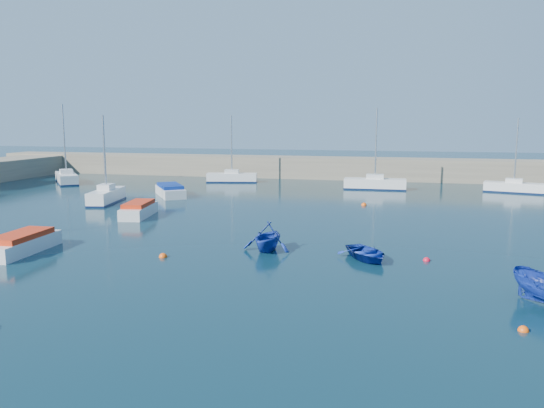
% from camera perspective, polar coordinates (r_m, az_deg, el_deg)
% --- Properties ---
extents(ground, '(220.00, 220.00, 0.00)m').
position_cam_1_polar(ground, '(22.08, -3.36, -9.85)').
color(ground, '#0C2834').
rests_on(ground, ground).
extents(back_wall, '(96.00, 4.50, 2.60)m').
position_cam_1_polar(back_wall, '(66.51, 8.38, 3.83)').
color(back_wall, '#78705C').
rests_on(back_wall, ground).
extents(sailboat_3, '(2.58, 5.79, 7.60)m').
position_cam_1_polar(sailboat_3, '(48.51, -17.37, 0.88)').
color(sailboat_3, silver).
rests_on(sailboat_3, ground).
extents(sailboat_4, '(5.86, 6.46, 8.98)m').
position_cam_1_polar(sailboat_4, '(65.66, -21.23, 2.66)').
color(sailboat_4, silver).
rests_on(sailboat_4, ground).
extents(sailboat_5, '(6.02, 2.80, 7.73)m').
position_cam_1_polar(sailboat_5, '(62.26, -4.33, 2.90)').
color(sailboat_5, silver).
rests_on(sailboat_5, ground).
extents(sailboat_6, '(6.40, 1.95, 8.43)m').
position_cam_1_polar(sailboat_6, '(56.58, 11.00, 2.19)').
color(sailboat_6, silver).
rests_on(sailboat_6, ground).
extents(sailboat_7, '(5.75, 2.84, 7.38)m').
position_cam_1_polar(sailboat_7, '(58.24, 24.56, 1.67)').
color(sailboat_7, silver).
rests_on(sailboat_7, ground).
extents(motorboat_0, '(1.97, 5.01, 1.10)m').
position_cam_1_polar(motorboat_0, '(31.96, -25.32, -3.84)').
color(motorboat_0, silver).
rests_on(motorboat_0, ground).
extents(motorboat_1, '(2.36, 4.80, 1.13)m').
position_cam_1_polar(motorboat_1, '(40.97, -14.15, -0.58)').
color(motorboat_1, silver).
rests_on(motorboat_1, ground).
extents(motorboat_2, '(4.78, 5.67, 1.14)m').
position_cam_1_polar(motorboat_2, '(51.46, -10.89, 1.44)').
color(motorboat_2, silver).
rests_on(motorboat_2, ground).
extents(dinghy_center, '(3.68, 3.98, 0.67)m').
position_cam_1_polar(dinghy_center, '(27.96, 10.12, -5.22)').
color(dinghy_center, '#152F96').
rests_on(dinghy_center, ground).
extents(dinghy_left, '(2.91, 3.29, 1.61)m').
position_cam_1_polar(dinghy_left, '(29.20, -0.49, -3.52)').
color(dinghy_left, '#152F96').
rests_on(dinghy_left, ground).
extents(buoy_0, '(0.45, 0.45, 0.45)m').
position_cam_1_polar(buoy_0, '(28.64, -11.63, -5.62)').
color(buoy_0, '#F3510C').
rests_on(buoy_0, ground).
extents(buoy_1, '(0.38, 0.38, 0.38)m').
position_cam_1_polar(buoy_1, '(28.48, 16.29, -5.88)').
color(buoy_1, red).
rests_on(buoy_1, ground).
extents(buoy_3, '(0.47, 0.47, 0.47)m').
position_cam_1_polar(buoy_3, '(45.72, 9.87, -0.14)').
color(buoy_3, '#F3510C').
rests_on(buoy_3, ground).
extents(buoy_5, '(0.38, 0.38, 0.38)m').
position_cam_1_polar(buoy_5, '(20.52, 25.41, -12.23)').
color(buoy_5, '#F3510C').
rests_on(buoy_5, ground).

